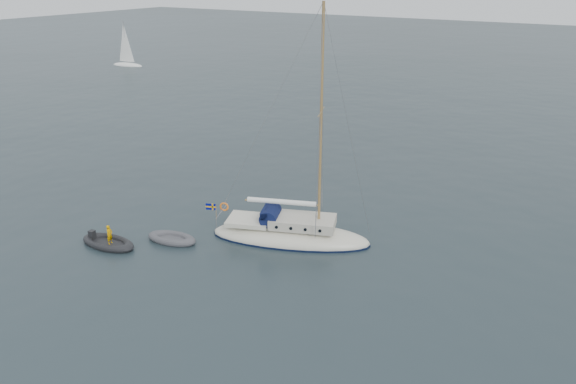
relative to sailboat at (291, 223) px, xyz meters
The scene contains 5 objects.
ground 1.69m from the sailboat, 92.23° to the right, with size 300.00×300.00×0.00m, color black.
sailboat is the anchor object (origin of this frame).
dinghy 6.78m from the sailboat, 146.70° to the right, with size 2.98×1.34×0.43m.
rib 10.25m from the sailboat, 144.59° to the right, with size 3.45×1.57×1.29m.
distant_yacht_a 66.30m from the sailboat, 144.11° to the left, with size 5.45×2.90×7.21m.
Camera 1 is at (14.88, -23.21, 14.43)m, focal length 35.00 mm.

